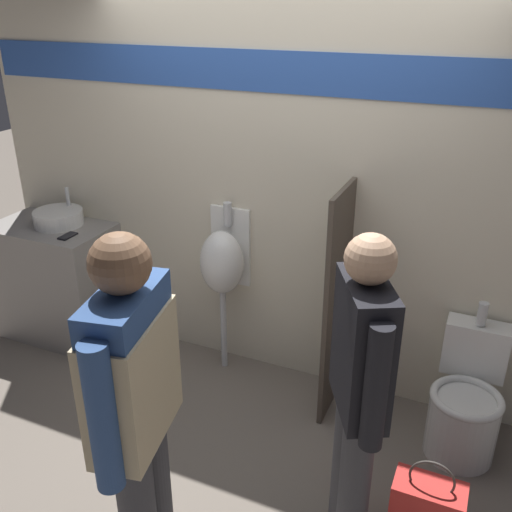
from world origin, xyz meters
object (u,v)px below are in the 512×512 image
(urinal_near_counter, at_px, (223,262))
(person_in_vest, at_px, (135,404))
(sink_basin, at_px, (59,218))
(person_with_lanyard, at_px, (359,387))
(toilet, at_px, (465,406))
(cell_phone, at_px, (68,236))

(urinal_near_counter, bearing_deg, person_in_vest, -74.67)
(sink_basin, xyz_separation_m, person_with_lanyard, (2.52, -0.96, -0.08))
(sink_basin, xyz_separation_m, person_in_vest, (1.77, -1.57, 0.03))
(urinal_near_counter, xyz_separation_m, toilet, (1.65, -0.17, -0.53))
(person_in_vest, bearing_deg, toilet, -50.68)
(person_in_vest, bearing_deg, sink_basin, 37.21)
(toilet, bearing_deg, person_in_vest, -129.41)
(sink_basin, bearing_deg, cell_phone, -36.75)
(cell_phone, height_order, person_in_vest, person_in_vest)
(cell_phone, relative_size, urinal_near_counter, 0.11)
(cell_phone, relative_size, toilet, 0.16)
(urinal_near_counter, relative_size, person_with_lanyard, 0.75)
(toilet, bearing_deg, sink_basin, 178.07)
(person_in_vest, xyz_separation_m, person_with_lanyard, (0.75, 0.60, -0.11))
(urinal_near_counter, height_order, person_in_vest, person_in_vest)
(urinal_near_counter, bearing_deg, toilet, -6.00)
(person_in_vest, relative_size, person_with_lanyard, 1.06)
(sink_basin, relative_size, person_with_lanyard, 0.22)
(urinal_near_counter, relative_size, toilet, 1.40)
(sink_basin, height_order, person_with_lanyard, person_with_lanyard)
(person_with_lanyard, bearing_deg, person_in_vest, 101.05)
(toilet, xyz_separation_m, person_in_vest, (-1.21, -1.47, 0.71))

